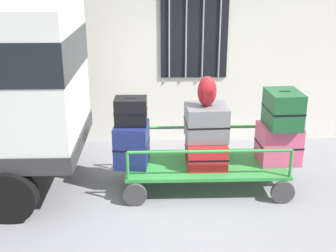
{
  "coord_description": "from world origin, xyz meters",
  "views": [
    {
      "loc": [
        -0.46,
        -5.5,
        3.17
      ],
      "look_at": [
        -0.26,
        0.53,
        0.99
      ],
      "focal_mm": 47.29,
      "sensor_mm": 36.0,
      "label": 1
    }
  ],
  "objects_px": {
    "luggage_cart": "(205,167)",
    "backpack": "(207,92)",
    "suitcase_left_middle": "(131,111)",
    "suitcase_midleft_middle": "(206,122)",
    "suitcase_left_bottom": "(132,144)",
    "suitcase_midleft_bottom": "(206,152)",
    "suitcase_center_middle": "(283,109)",
    "suitcase_center_bottom": "(279,143)"
  },
  "relations": [
    {
      "from": "suitcase_left_middle",
      "to": "suitcase_midleft_bottom",
      "type": "bearing_deg",
      "value": -3.6
    },
    {
      "from": "suitcase_midleft_middle",
      "to": "suitcase_center_bottom",
      "type": "xyz_separation_m",
      "value": [
        1.1,
        -0.01,
        -0.35
      ]
    },
    {
      "from": "suitcase_midleft_middle",
      "to": "suitcase_left_bottom",
      "type": "bearing_deg",
      "value": -179.05
    },
    {
      "from": "suitcase_left_middle",
      "to": "suitcase_center_middle",
      "type": "distance_m",
      "value": 2.19
    },
    {
      "from": "luggage_cart",
      "to": "suitcase_left_middle",
      "type": "xyz_separation_m",
      "value": [
        -1.1,
        0.03,
        0.89
      ]
    },
    {
      "from": "luggage_cart",
      "to": "backpack",
      "type": "height_order",
      "value": "backpack"
    },
    {
      "from": "luggage_cart",
      "to": "suitcase_left_middle",
      "type": "bearing_deg",
      "value": 178.39
    },
    {
      "from": "suitcase_midleft_bottom",
      "to": "suitcase_center_bottom",
      "type": "relative_size",
      "value": 1.0
    },
    {
      "from": "luggage_cart",
      "to": "backpack",
      "type": "bearing_deg",
      "value": -156.7
    },
    {
      "from": "suitcase_midleft_middle",
      "to": "suitcase_center_bottom",
      "type": "height_order",
      "value": "suitcase_midleft_middle"
    },
    {
      "from": "luggage_cart",
      "to": "backpack",
      "type": "relative_size",
      "value": 5.5
    },
    {
      "from": "luggage_cart",
      "to": "suitcase_midleft_bottom",
      "type": "height_order",
      "value": "suitcase_midleft_bottom"
    },
    {
      "from": "suitcase_left_bottom",
      "to": "suitcase_left_middle",
      "type": "distance_m",
      "value": 0.51
    },
    {
      "from": "suitcase_left_bottom",
      "to": "backpack",
      "type": "distance_m",
      "value": 1.35
    },
    {
      "from": "backpack",
      "to": "luggage_cart",
      "type": "bearing_deg",
      "value": 23.3
    },
    {
      "from": "luggage_cart",
      "to": "suitcase_midleft_bottom",
      "type": "relative_size",
      "value": 3.83
    },
    {
      "from": "suitcase_midleft_bottom",
      "to": "suitcase_center_middle",
      "type": "relative_size",
      "value": 1.01
    },
    {
      "from": "luggage_cart",
      "to": "suitcase_center_bottom",
      "type": "bearing_deg",
      "value": 1.76
    },
    {
      "from": "suitcase_midleft_middle",
      "to": "backpack",
      "type": "relative_size",
      "value": 1.42
    },
    {
      "from": "suitcase_left_bottom",
      "to": "backpack",
      "type": "height_order",
      "value": "backpack"
    },
    {
      "from": "suitcase_midleft_middle",
      "to": "suitcase_center_middle",
      "type": "bearing_deg",
      "value": -3.67
    },
    {
      "from": "suitcase_midleft_bottom",
      "to": "suitcase_center_middle",
      "type": "bearing_deg",
      "value": 0.36
    },
    {
      "from": "suitcase_midleft_middle",
      "to": "backpack",
      "type": "distance_m",
      "value": 0.48
    },
    {
      "from": "suitcase_left_middle",
      "to": "suitcase_midleft_middle",
      "type": "height_order",
      "value": "suitcase_left_middle"
    },
    {
      "from": "suitcase_left_bottom",
      "to": "suitcase_center_bottom",
      "type": "bearing_deg",
      "value": 0.33
    },
    {
      "from": "suitcase_midleft_bottom",
      "to": "suitcase_center_bottom",
      "type": "distance_m",
      "value": 1.1
    },
    {
      "from": "suitcase_midleft_bottom",
      "to": "suitcase_midleft_middle",
      "type": "xyz_separation_m",
      "value": [
        0.0,
        0.08,
        0.45
      ]
    },
    {
      "from": "suitcase_midleft_middle",
      "to": "backpack",
      "type": "xyz_separation_m",
      "value": [
        -0.01,
        -0.04,
        0.48
      ]
    },
    {
      "from": "suitcase_midleft_bottom",
      "to": "suitcase_midleft_middle",
      "type": "distance_m",
      "value": 0.45
    },
    {
      "from": "suitcase_center_bottom",
      "to": "suitcase_midleft_middle",
      "type": "bearing_deg",
      "value": 179.71
    },
    {
      "from": "suitcase_left_middle",
      "to": "suitcase_center_middle",
      "type": "xyz_separation_m",
      "value": [
        2.19,
        -0.06,
        0.02
      ]
    },
    {
      "from": "suitcase_left_bottom",
      "to": "backpack",
      "type": "bearing_deg",
      "value": -1.26
    },
    {
      "from": "luggage_cart",
      "to": "suitcase_midleft_bottom",
      "type": "distance_m",
      "value": 0.25
    },
    {
      "from": "suitcase_center_bottom",
      "to": "luggage_cart",
      "type": "bearing_deg",
      "value": -178.24
    },
    {
      "from": "backpack",
      "to": "suitcase_left_bottom",
      "type": "bearing_deg",
      "value": 178.74
    },
    {
      "from": "luggage_cart",
      "to": "suitcase_midleft_middle",
      "type": "distance_m",
      "value": 0.7
    },
    {
      "from": "suitcase_center_middle",
      "to": "backpack",
      "type": "xyz_separation_m",
      "value": [
        -1.1,
        0.03,
        0.26
      ]
    },
    {
      "from": "luggage_cart",
      "to": "suitcase_left_middle",
      "type": "relative_size",
      "value": 5.09
    },
    {
      "from": "suitcase_left_middle",
      "to": "suitcase_midleft_middle",
      "type": "relative_size",
      "value": 0.76
    },
    {
      "from": "suitcase_center_bottom",
      "to": "suitcase_center_middle",
      "type": "relative_size",
      "value": 1.01
    },
    {
      "from": "suitcase_midleft_bottom",
      "to": "backpack",
      "type": "xyz_separation_m",
      "value": [
        -0.01,
        0.04,
        0.92
      ]
    },
    {
      "from": "suitcase_midleft_middle",
      "to": "suitcase_center_middle",
      "type": "relative_size",
      "value": 1.0
    }
  ]
}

